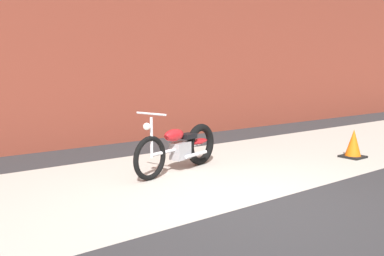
{
  "coord_description": "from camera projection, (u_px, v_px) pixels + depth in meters",
  "views": [
    {
      "loc": [
        -3.49,
        -3.35,
        1.63
      ],
      "look_at": [
        0.32,
        1.67,
        0.75
      ],
      "focal_mm": 37.61,
      "sensor_mm": 36.0,
      "label": 1
    }
  ],
  "objects": [
    {
      "name": "brick_building_wall",
      "position": [
        81.0,
        13.0,
        8.66
      ],
      "size": [
        36.0,
        0.5,
        5.77
      ],
      "primitive_type": "cube",
      "color": "brown",
      "rests_on": "ground"
    },
    {
      "name": "sidewalk_slab",
      "position": [
        173.0,
        176.0,
        6.33
      ],
      "size": [
        36.0,
        3.5,
        0.01
      ],
      "primitive_type": "cube",
      "color": "#B2ADA3",
      "rests_on": "ground"
    },
    {
      "name": "ground_plane",
      "position": [
        253.0,
        205.0,
        4.96
      ],
      "size": [
        80.0,
        80.0,
        0.0
      ],
      "primitive_type": "plane",
      "color": "#2D2D30"
    },
    {
      "name": "traffic_cone",
      "position": [
        353.0,
        145.0,
        7.67
      ],
      "size": [
        0.4,
        0.4,
        0.55
      ],
      "color": "orange",
      "rests_on": "ground"
    },
    {
      "name": "motorcycle_red",
      "position": [
        183.0,
        147.0,
        6.69
      ],
      "size": [
        1.96,
        0.78,
        1.03
      ],
      "rotation": [
        0.0,
        0.0,
        3.41
      ],
      "color": "black",
      "rests_on": "ground"
    }
  ]
}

